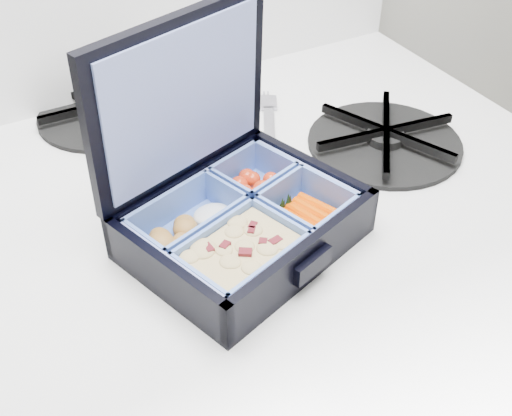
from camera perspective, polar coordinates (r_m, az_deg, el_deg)
bento_box at (r=0.61m, az=-1.08°, el=-1.47°), size 0.25×0.22×0.05m
burner_grate at (r=0.77m, az=11.44°, el=6.33°), size 0.20×0.20×0.03m
burner_grate_rear at (r=0.84m, az=-13.41°, el=8.42°), size 0.17×0.17×0.02m
fork at (r=0.77m, az=1.25°, el=5.89°), size 0.11×0.18×0.01m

